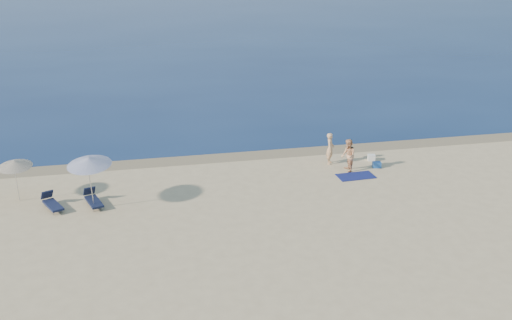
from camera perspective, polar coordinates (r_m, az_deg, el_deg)
The scene contains 10 objects.
wet_sand_strip at distance 35.26m, azimuth -0.52°, elevation 0.44°, with size 240.00×1.60×0.00m, color #847254.
person_left at distance 34.00m, azimuth 6.61°, elevation 1.03°, with size 0.62×0.40×1.69m, color tan.
person_right at distance 33.05m, azimuth 8.20°, elevation 0.39°, with size 0.83×0.65×1.71m, color tan.
beach_towel at distance 32.75m, azimuth 8.86°, elevation -1.42°, with size 1.86×1.03×0.03m, color #101652.
white_bag at distance 34.98m, azimuth 10.22°, elevation 0.21°, with size 0.38×0.33×0.33m, color white.
blue_cooler at distance 34.06m, azimuth 10.68°, elevation -0.41°, with size 0.43×0.30×0.30m, color #2059B0.
umbrella_near at distance 29.06m, azimuth -14.63°, elevation -0.11°, with size 2.61×2.62×2.55m.
umbrella_far at distance 31.03m, azimuth -20.65°, elevation -0.30°, with size 1.74×1.76×2.06m.
lounger_left at distance 30.17m, azimuth -17.68°, elevation -3.68°, with size 1.13×1.67×0.70m.
lounger_right at distance 30.01m, azimuth -14.27°, elevation -3.45°, with size 0.96×1.69×0.71m.
Camera 1 is at (-6.52, -13.03, 12.20)m, focal length 45.00 mm.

